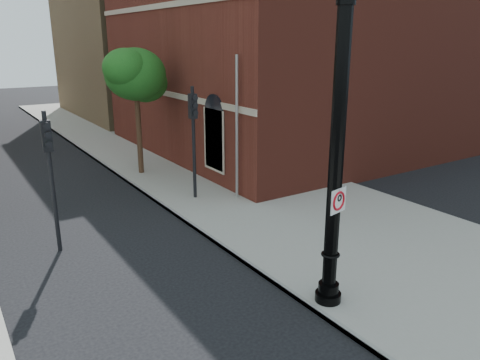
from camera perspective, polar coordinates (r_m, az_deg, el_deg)
ground at (r=10.61m, az=-1.66°, el=-17.70°), size 120.00×120.00×0.00m
sidewalk_right at (r=21.26m, az=-1.99°, el=0.51°), size 8.00×60.00×0.12m
curb_edge at (r=19.60m, az=-11.91°, el=-1.24°), size 0.10×60.00×0.14m
brick_wall_building at (r=29.72m, az=11.04°, el=16.95°), size 22.30×16.30×12.50m
bg_building_tan_b at (r=42.75m, az=-4.66°, el=18.04°), size 22.00×14.00×14.00m
lamppost at (r=10.28m, az=11.59°, el=1.33°), size 0.61×0.61×7.21m
no_parking_sign at (r=10.33m, az=11.91°, el=-2.46°), size 0.54×0.15×0.55m
traffic_signal_left at (r=14.12m, az=-22.22°, el=2.36°), size 0.27×0.34×4.15m
traffic_signal_right at (r=17.60m, az=-5.70°, el=6.68°), size 0.29×0.37×4.38m
utility_pole at (r=17.56m, az=-0.38°, el=6.07°), size 0.11×0.11×5.49m
street_tree_c at (r=21.41m, az=-12.58°, el=12.31°), size 3.16×2.85×5.69m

